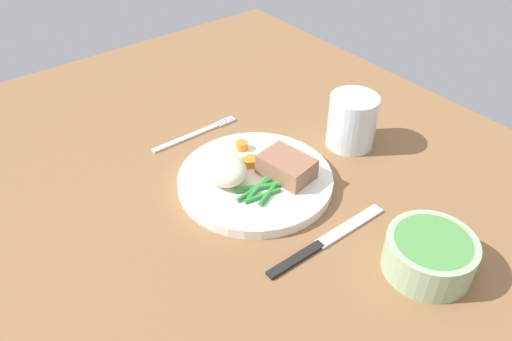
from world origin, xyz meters
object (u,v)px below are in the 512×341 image
at_px(meat_portion, 289,168).
at_px(dinner_plate, 256,180).
at_px(fork, 195,134).
at_px(water_glass, 351,125).
at_px(knife, 325,242).
at_px(salad_bowl, 430,253).

bearing_deg(meat_portion, dinner_plate, -130.60).
xyz_separation_m(dinner_plate, meat_portion, (0.03, 0.04, 0.02)).
xyz_separation_m(dinner_plate, fork, (-0.17, -0.00, -0.01)).
height_order(dinner_plate, water_glass, water_glass).
bearing_deg(knife, meat_portion, 157.43).
bearing_deg(salad_bowl, fork, -170.94).
distance_m(dinner_plate, water_glass, 0.19).
bearing_deg(fork, water_glass, 49.97).
xyz_separation_m(meat_portion, fork, (-0.20, -0.04, -0.03)).
distance_m(dinner_plate, salad_bowl, 0.27).
bearing_deg(water_glass, dinner_plate, -93.75).
distance_m(meat_portion, salad_bowl, 0.24).
bearing_deg(meat_portion, water_glass, 97.18).
distance_m(dinner_plate, knife, 0.15).
bearing_deg(dinner_plate, knife, -1.06).
height_order(fork, water_glass, water_glass).
height_order(meat_portion, salad_bowl, salad_bowl).
xyz_separation_m(meat_portion, water_glass, (-0.02, 0.15, 0.01)).
height_order(knife, salad_bowl, salad_bowl).
bearing_deg(fork, meat_portion, 14.39).
height_order(fork, knife, knife).
bearing_deg(knife, fork, 175.52).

